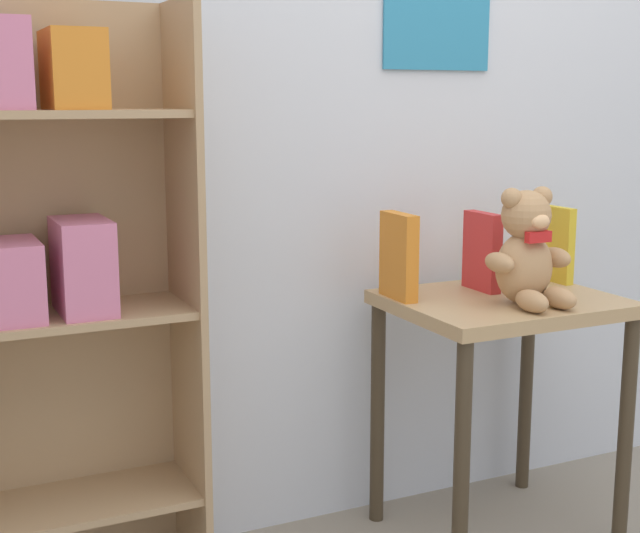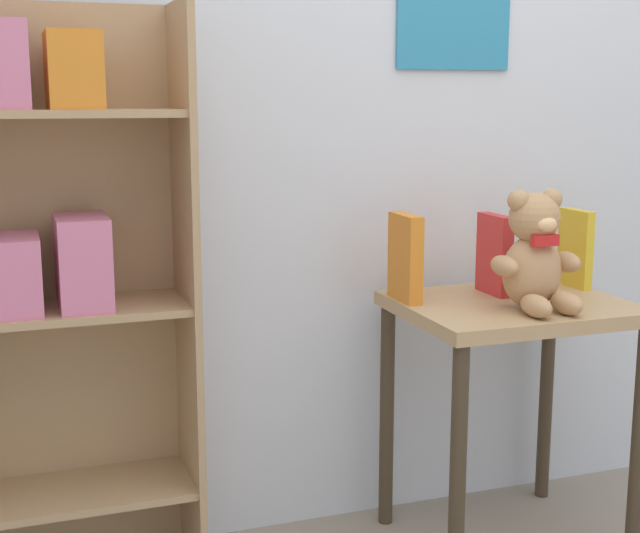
{
  "view_description": "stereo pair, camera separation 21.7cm",
  "coord_description": "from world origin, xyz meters",
  "px_view_note": "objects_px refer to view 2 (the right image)",
  "views": [
    {
      "loc": [
        -1.28,
        -0.89,
        1.19
      ],
      "look_at": [
        -0.36,
        1.05,
        0.79
      ],
      "focal_mm": 50.0,
      "sensor_mm": 36.0,
      "label": 1
    },
    {
      "loc": [
        -1.08,
        -0.97,
        1.19
      ],
      "look_at": [
        -0.36,
        1.05,
        0.79
      ],
      "focal_mm": 50.0,
      "sensor_mm": 36.0,
      "label": 2
    }
  ],
  "objects_px": {
    "teddy_bear": "(535,255)",
    "book_standing_orange": "(405,258)",
    "display_table": "(511,344)",
    "book_standing_yellow": "(575,248)",
    "bookshelf_side": "(48,268)",
    "book_standing_red": "(494,254)"
  },
  "relations": [
    {
      "from": "display_table",
      "to": "book_standing_orange",
      "type": "xyz_separation_m",
      "value": [
        -0.26,
        0.11,
        0.23
      ]
    },
    {
      "from": "teddy_bear",
      "to": "book_standing_red",
      "type": "bearing_deg",
      "value": 90.68
    },
    {
      "from": "teddy_bear",
      "to": "book_standing_orange",
      "type": "bearing_deg",
      "value": 143.12
    },
    {
      "from": "book_standing_orange",
      "to": "book_standing_yellow",
      "type": "distance_m",
      "value": 0.52
    },
    {
      "from": "bookshelf_side",
      "to": "display_table",
      "type": "xyz_separation_m",
      "value": [
        1.15,
        -0.17,
        -0.25
      ]
    },
    {
      "from": "book_standing_red",
      "to": "book_standing_orange",
      "type": "bearing_deg",
      "value": 178.71
    },
    {
      "from": "display_table",
      "to": "book_standing_yellow",
      "type": "height_order",
      "value": "book_standing_yellow"
    },
    {
      "from": "teddy_bear",
      "to": "book_standing_yellow",
      "type": "xyz_separation_m",
      "value": [
        0.26,
        0.2,
        -0.03
      ]
    },
    {
      "from": "display_table",
      "to": "book_standing_yellow",
      "type": "distance_m",
      "value": 0.36
    },
    {
      "from": "book_standing_orange",
      "to": "book_standing_yellow",
      "type": "relative_size",
      "value": 1.04
    },
    {
      "from": "bookshelf_side",
      "to": "book_standing_red",
      "type": "bearing_deg",
      "value": -3.55
    },
    {
      "from": "teddy_bear",
      "to": "book_standing_orange",
      "type": "distance_m",
      "value": 0.33
    },
    {
      "from": "book_standing_orange",
      "to": "book_standing_red",
      "type": "xyz_separation_m",
      "value": [
        0.26,
        -0.01,
        -0.01
      ]
    },
    {
      "from": "teddy_bear",
      "to": "book_standing_orange",
      "type": "xyz_separation_m",
      "value": [
        -0.26,
        0.2,
        -0.02
      ]
    },
    {
      "from": "bookshelf_side",
      "to": "teddy_bear",
      "type": "distance_m",
      "value": 1.18
    },
    {
      "from": "display_table",
      "to": "teddy_bear",
      "type": "bearing_deg",
      "value": -88.58
    },
    {
      "from": "bookshelf_side",
      "to": "book_standing_orange",
      "type": "xyz_separation_m",
      "value": [
        0.89,
        -0.06,
        -0.02
      ]
    },
    {
      "from": "book_standing_orange",
      "to": "book_standing_red",
      "type": "relative_size",
      "value": 1.05
    },
    {
      "from": "bookshelf_side",
      "to": "book_standing_orange",
      "type": "height_order",
      "value": "bookshelf_side"
    },
    {
      "from": "teddy_bear",
      "to": "book_standing_yellow",
      "type": "distance_m",
      "value": 0.32
    },
    {
      "from": "teddy_bear",
      "to": "book_standing_red",
      "type": "height_order",
      "value": "teddy_bear"
    },
    {
      "from": "book_standing_red",
      "to": "bookshelf_side",
      "type": "bearing_deg",
      "value": 176.58
    }
  ]
}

